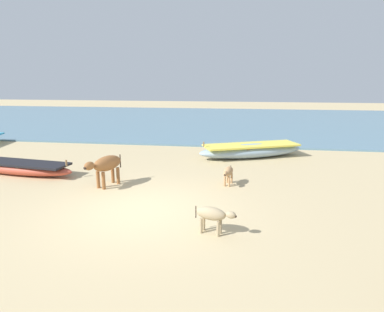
% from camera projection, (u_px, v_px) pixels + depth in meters
% --- Properties ---
extents(ground, '(80.00, 80.00, 0.00)m').
position_uv_depth(ground, '(141.00, 210.00, 8.19)').
color(ground, tan).
extents(sea_water, '(60.00, 20.00, 0.08)m').
position_uv_depth(sea_water, '(208.00, 120.00, 25.46)').
color(sea_water, slate).
rests_on(sea_water, ground).
extents(fishing_boat_0, '(4.64, 2.84, 0.77)m').
position_uv_depth(fishing_boat_0, '(251.00, 150.00, 13.62)').
color(fishing_boat_0, '#8CA5B7').
rests_on(fishing_boat_0, ground).
extents(fishing_boat_3, '(4.39, 1.45, 0.64)m').
position_uv_depth(fishing_boat_3, '(18.00, 167.00, 11.26)').
color(fishing_boat_3, '#B74733').
rests_on(fishing_boat_3, ground).
extents(cow_adult_brown, '(0.84, 1.41, 0.95)m').
position_uv_depth(cow_adult_brown, '(106.00, 165.00, 9.86)').
color(cow_adult_brown, brown).
rests_on(cow_adult_brown, ground).
extents(calf_near_tan, '(0.37, 0.88, 0.57)m').
position_uv_depth(calf_near_tan, '(228.00, 172.00, 10.05)').
color(calf_near_tan, tan).
rests_on(calf_near_tan, ground).
extents(calf_far_dun, '(0.91, 0.44, 0.60)m').
position_uv_depth(calf_far_dun, '(212.00, 215.00, 6.87)').
color(calf_far_dun, tan).
rests_on(calf_far_dun, ground).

